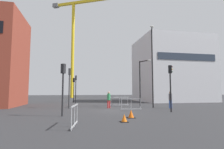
{
  "coord_description": "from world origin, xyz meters",
  "views": [
    {
      "loc": [
        -3.98,
        -16.95,
        1.75
      ],
      "look_at": [
        0.0,
        3.31,
        3.68
      ],
      "focal_mm": 29.44,
      "sensor_mm": 36.0,
      "label": 1
    }
  ],
  "objects_px": {
    "streetlamp_short": "(142,78)",
    "traffic_light_crosswalk": "(74,86)",
    "traffic_light_island": "(69,81)",
    "pedestrian_walking": "(109,98)",
    "traffic_light_far": "(170,80)",
    "traffic_cone_orange": "(131,114)",
    "pedestrian_waiting": "(170,98)",
    "streetlamp_tall": "(152,62)",
    "construction_crane": "(74,34)",
    "traffic_cone_striped": "(124,118)",
    "traffic_light_median": "(63,81)",
    "traffic_light_near": "(76,85)"
  },
  "relations": [
    {
      "from": "streetlamp_short",
      "to": "traffic_light_crosswalk",
      "type": "xyz_separation_m",
      "value": [
        -8.07,
        10.62,
        -0.62
      ]
    },
    {
      "from": "traffic_light_island",
      "to": "pedestrian_walking",
      "type": "bearing_deg",
      "value": -7.9
    },
    {
      "from": "traffic_light_far",
      "to": "traffic_cone_orange",
      "type": "distance_m",
      "value": 5.76
    },
    {
      "from": "traffic_light_crosswalk",
      "to": "pedestrian_waiting",
      "type": "relative_size",
      "value": 2.3
    },
    {
      "from": "traffic_light_crosswalk",
      "to": "traffic_light_island",
      "type": "relative_size",
      "value": 0.96
    },
    {
      "from": "traffic_cone_orange",
      "to": "traffic_light_island",
      "type": "bearing_deg",
      "value": 118.52
    },
    {
      "from": "traffic_light_far",
      "to": "traffic_light_crosswalk",
      "type": "bearing_deg",
      "value": 116.7
    },
    {
      "from": "streetlamp_tall",
      "to": "traffic_cone_orange",
      "type": "bearing_deg",
      "value": -123.62
    },
    {
      "from": "construction_crane",
      "to": "traffic_light_crosswalk",
      "type": "bearing_deg",
      "value": -89.08
    },
    {
      "from": "construction_crane",
      "to": "traffic_cone_orange",
      "type": "xyz_separation_m",
      "value": [
        4.37,
        -41.71,
        -18.45
      ]
    },
    {
      "from": "traffic_cone_orange",
      "to": "traffic_cone_striped",
      "type": "xyz_separation_m",
      "value": [
        -0.88,
        -1.52,
        -0.04
      ]
    },
    {
      "from": "pedestrian_waiting",
      "to": "streetlamp_short",
      "type": "bearing_deg",
      "value": 126.22
    },
    {
      "from": "streetlamp_short",
      "to": "traffic_cone_orange",
      "type": "xyz_separation_m",
      "value": [
        -4.06,
        -8.9,
        -3.09
      ]
    },
    {
      "from": "pedestrian_walking",
      "to": "streetlamp_tall",
      "type": "bearing_deg",
      "value": -4.91
    },
    {
      "from": "traffic_light_median",
      "to": "traffic_light_island",
      "type": "bearing_deg",
      "value": 87.85
    },
    {
      "from": "traffic_light_near",
      "to": "traffic_light_crosswalk",
      "type": "bearing_deg",
      "value": 98.83
    },
    {
      "from": "traffic_light_near",
      "to": "construction_crane",
      "type": "bearing_deg",
      "value": 91.64
    },
    {
      "from": "construction_crane",
      "to": "traffic_light_island",
      "type": "relative_size",
      "value": 6.79
    },
    {
      "from": "construction_crane",
      "to": "pedestrian_walking",
      "type": "xyz_separation_m",
      "value": [
        4.18,
        -34.29,
        -17.67
      ]
    },
    {
      "from": "streetlamp_tall",
      "to": "pedestrian_waiting",
      "type": "bearing_deg",
      "value": -33.15
    },
    {
      "from": "pedestrian_walking",
      "to": "traffic_light_near",
      "type": "bearing_deg",
      "value": 109.34
    },
    {
      "from": "traffic_light_island",
      "to": "pedestrian_walking",
      "type": "height_order",
      "value": "traffic_light_island"
    },
    {
      "from": "construction_crane",
      "to": "traffic_light_crosswalk",
      "type": "xyz_separation_m",
      "value": [
        0.36,
        -22.19,
        -15.98
      ]
    },
    {
      "from": "traffic_light_near",
      "to": "pedestrian_waiting",
      "type": "distance_m",
      "value": 15.12
    },
    {
      "from": "streetlamp_short",
      "to": "traffic_light_median",
      "type": "distance_m",
      "value": 11.26
    },
    {
      "from": "traffic_light_far",
      "to": "pedestrian_waiting",
      "type": "distance_m",
      "value": 4.08
    },
    {
      "from": "streetlamp_short",
      "to": "traffic_light_island",
      "type": "distance_m",
      "value": 8.47
    },
    {
      "from": "pedestrian_waiting",
      "to": "traffic_light_crosswalk",
      "type": "bearing_deg",
      "value": 127.02
    },
    {
      "from": "pedestrian_waiting",
      "to": "traffic_cone_striped",
      "type": "distance_m",
      "value": 10.35
    },
    {
      "from": "traffic_light_far",
      "to": "traffic_light_crosswalk",
      "type": "relative_size",
      "value": 1.0
    },
    {
      "from": "traffic_light_island",
      "to": "streetlamp_tall",
      "type": "bearing_deg",
      "value": -6.29
    },
    {
      "from": "construction_crane",
      "to": "streetlamp_short",
      "type": "relative_size",
      "value": 5.25
    },
    {
      "from": "traffic_light_crosswalk",
      "to": "traffic_cone_orange",
      "type": "distance_m",
      "value": 20.08
    },
    {
      "from": "traffic_light_far",
      "to": "traffic_light_island",
      "type": "bearing_deg",
      "value": 149.06
    },
    {
      "from": "streetlamp_tall",
      "to": "pedestrian_walking",
      "type": "xyz_separation_m",
      "value": [
        -4.85,
        0.42,
        -4.02
      ]
    },
    {
      "from": "streetlamp_short",
      "to": "pedestrian_waiting",
      "type": "xyz_separation_m",
      "value": [
        2.11,
        -2.89,
        -2.31
      ]
    },
    {
      "from": "traffic_light_near",
      "to": "streetlamp_short",
      "type": "bearing_deg",
      "value": -47.52
    },
    {
      "from": "traffic_light_median",
      "to": "traffic_cone_striped",
      "type": "xyz_separation_m",
      "value": [
        3.7,
        -3.23,
        -2.33
      ]
    },
    {
      "from": "traffic_light_crosswalk",
      "to": "traffic_light_island",
      "type": "bearing_deg",
      "value": -91.65
    },
    {
      "from": "streetlamp_tall",
      "to": "streetlamp_short",
      "type": "bearing_deg",
      "value": 107.47
    },
    {
      "from": "pedestrian_walking",
      "to": "traffic_cone_striped",
      "type": "xyz_separation_m",
      "value": [
        -0.69,
        -8.94,
        -0.82
      ]
    },
    {
      "from": "traffic_light_island",
      "to": "traffic_cone_striped",
      "type": "distance_m",
      "value": 10.46
    },
    {
      "from": "traffic_light_far",
      "to": "traffic_light_median",
      "type": "bearing_deg",
      "value": -173.52
    },
    {
      "from": "traffic_light_median",
      "to": "pedestrian_walking",
      "type": "height_order",
      "value": "traffic_light_median"
    },
    {
      "from": "streetlamp_tall",
      "to": "streetlamp_short",
      "type": "height_order",
      "value": "streetlamp_tall"
    },
    {
      "from": "traffic_light_crosswalk",
      "to": "traffic_cone_striped",
      "type": "height_order",
      "value": "traffic_light_crosswalk"
    },
    {
      "from": "traffic_light_crosswalk",
      "to": "traffic_cone_orange",
      "type": "relative_size",
      "value": 7.59
    },
    {
      "from": "traffic_light_median",
      "to": "traffic_light_far",
      "type": "bearing_deg",
      "value": 6.48
    },
    {
      "from": "pedestrian_walking",
      "to": "traffic_cone_striped",
      "type": "relative_size",
      "value": 3.85
    },
    {
      "from": "streetlamp_short",
      "to": "traffic_light_median",
      "type": "height_order",
      "value": "streetlamp_short"
    }
  ]
}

